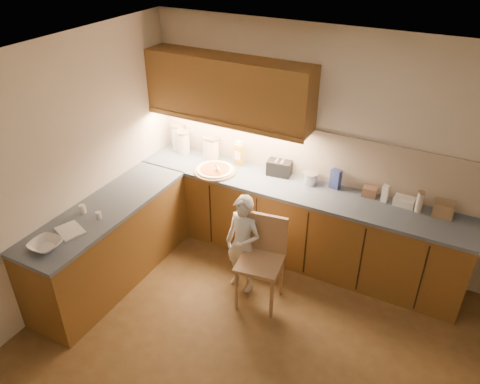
{
  "coord_description": "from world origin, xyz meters",
  "views": [
    {
      "loc": [
        1.15,
        -2.49,
        3.52
      ],
      "look_at": [
        -0.8,
        1.2,
        1.0
      ],
      "focal_mm": 35.0,
      "sensor_mm": 36.0,
      "label": 1
    }
  ],
  "objects_px": {
    "wooden_chair": "(262,255)",
    "pizza_on_board": "(215,170)",
    "toaster": "(279,168)",
    "child": "(243,244)",
    "oil_jug": "(239,154)"
  },
  "relations": [
    {
      "from": "wooden_chair",
      "to": "pizza_on_board",
      "type": "bearing_deg",
      "value": 135.34
    },
    {
      "from": "toaster",
      "to": "child",
      "type": "bearing_deg",
      "value": -95.24
    },
    {
      "from": "wooden_chair",
      "to": "toaster",
      "type": "height_order",
      "value": "toaster"
    },
    {
      "from": "pizza_on_board",
      "to": "wooden_chair",
      "type": "distance_m",
      "value": 1.25
    },
    {
      "from": "pizza_on_board",
      "to": "wooden_chair",
      "type": "bearing_deg",
      "value": -36.48
    },
    {
      "from": "child",
      "to": "oil_jug",
      "type": "height_order",
      "value": "oil_jug"
    },
    {
      "from": "pizza_on_board",
      "to": "oil_jug",
      "type": "distance_m",
      "value": 0.35
    },
    {
      "from": "oil_jug",
      "to": "child",
      "type": "bearing_deg",
      "value": -59.89
    },
    {
      "from": "oil_jug",
      "to": "toaster",
      "type": "height_order",
      "value": "oil_jug"
    },
    {
      "from": "pizza_on_board",
      "to": "toaster",
      "type": "xyz_separation_m",
      "value": [
        0.68,
        0.28,
        0.07
      ]
    },
    {
      "from": "oil_jug",
      "to": "pizza_on_board",
      "type": "bearing_deg",
      "value": -118.72
    },
    {
      "from": "child",
      "to": "toaster",
      "type": "height_order",
      "value": "child"
    },
    {
      "from": "child",
      "to": "toaster",
      "type": "distance_m",
      "value": 1.04
    },
    {
      "from": "pizza_on_board",
      "to": "toaster",
      "type": "relative_size",
      "value": 1.7
    },
    {
      "from": "toaster",
      "to": "pizza_on_board",
      "type": "bearing_deg",
      "value": -163.98
    }
  ]
}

